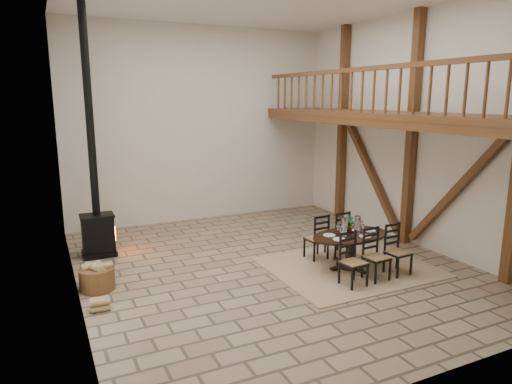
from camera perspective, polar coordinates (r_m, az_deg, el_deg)
name	(u,v)px	position (r m, az deg, el deg)	size (l,w,h in m)	color
ground	(272,266)	(8.98, 1.95, -9.18)	(8.00, 8.00, 0.00)	#998666
room_shell	(328,107)	(9.00, 8.94, 10.40)	(7.02, 8.02, 5.01)	beige
rug	(349,267)	(9.05, 11.55, -9.17)	(3.00, 2.50, 0.02)	tan
dining_table	(353,250)	(8.87, 12.05, -7.13)	(1.67, 1.86, 1.03)	black
wood_stove	(96,203)	(9.76, -19.39, -1.26)	(0.68, 0.53, 5.00)	black
log_basket	(97,278)	(8.30, -19.24, -10.09)	(0.58, 0.58, 0.48)	brown
log_stack	(100,304)	(7.56, -18.92, -13.15)	(0.31, 0.22, 0.20)	tan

